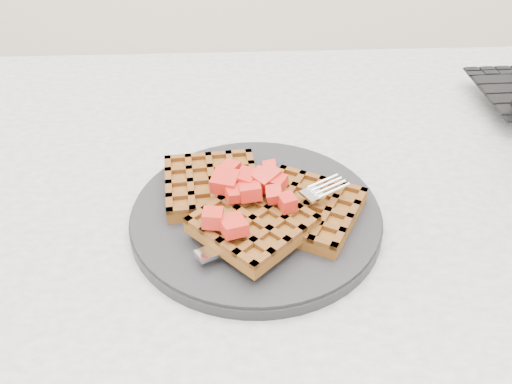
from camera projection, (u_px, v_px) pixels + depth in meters
table at (380, 282)px, 0.68m from camera, size 1.20×0.80×0.75m
plate at (256, 216)px, 0.59m from camera, size 0.26×0.26×0.02m
waffles at (256, 204)px, 0.57m from camera, size 0.21×0.19×0.03m
strawberry_pile at (256, 181)px, 0.56m from camera, size 0.15×0.15×0.02m
fork at (285, 221)px, 0.56m from camera, size 0.17×0.11×0.02m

